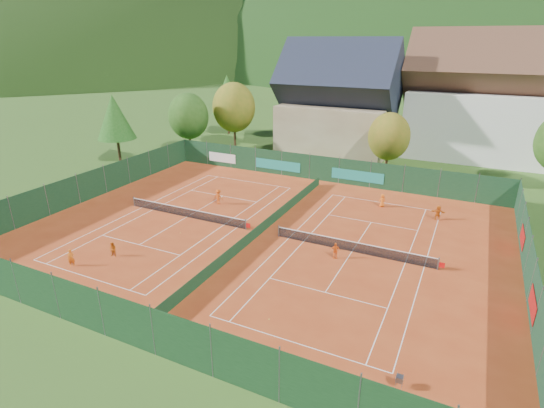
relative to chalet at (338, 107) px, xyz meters
The scene contains 30 objects.
ground 30.87m from the chalet, 84.29° to the right, with size 600.00×600.00×0.00m, color #2C5319.
clay_pad 30.87m from the chalet, 84.29° to the right, with size 40.00×32.00×0.01m, color #A53A18.
court_markings_left 31.12m from the chalet, 99.46° to the right, with size 11.03×23.83×0.00m.
court_markings_right 32.63m from the chalet, 69.86° to the right, with size 11.03×23.83×0.00m.
tennis_net_left 31.00m from the chalet, 99.17° to the right, with size 13.30×0.10×1.02m.
tennis_net_right 32.59m from the chalet, 69.60° to the right, with size 13.30×0.10×1.02m.
court_divider 30.77m from the chalet, 84.29° to the right, with size 0.03×28.80×1.00m.
fence_north 15.14m from the chalet, 79.70° to the right, with size 40.00×0.10×3.00m.
fence_south 46.38m from the chalet, 86.27° to the right, with size 40.00×0.04×3.00m.
fence_west 34.86m from the chalet, 119.54° to the right, with size 0.04×32.00×3.00m.
fence_east 38.11m from the chalet, 52.48° to the right, with size 0.09×32.00×3.00m.
chalet is the anchor object (origin of this frame).
hotel_block_a 19.94m from the chalet, 17.53° to the left, with size 21.60×11.00×17.25m.
tree_west_front 21.51m from the chalet, 152.24° to the right, with size 5.72×5.72×8.69m.
tree_west_mid 15.53m from the chalet, 165.07° to the right, with size 6.44×6.44×9.78m.
tree_west_back 21.38m from the chalet, 169.22° to the left, with size 5.60×5.60×10.00m.
tree_center 12.19m from the chalet, 41.63° to the right, with size 5.01×5.01×7.60m.
tree_west_side 30.81m from the chalet, 144.25° to the right, with size 5.04×5.04×9.00m.
mountain_backdrop 211.04m from the chalet, 81.19° to the left, with size 820.00×530.00×242.00m.
ball_hopper 46.31m from the chalet, 68.38° to the right, with size 0.34×0.34×0.80m.
loose_ball_0 33.95m from the chalet, 95.78° to the right, with size 0.07×0.07×0.07m, color #CCD833.
loose_ball_1 42.14m from the chalet, 77.60° to the right, with size 0.07×0.07×0.07m, color #CCD833.
loose_ball_2 24.73m from the chalet, 84.98° to the right, with size 0.07×0.07×0.07m, color #CCD833.
loose_ball_3 21.99m from the chalet, 95.28° to the right, with size 0.07×0.07×0.07m, color #CCD833.
player_left_near 42.25m from the chalet, 99.72° to the right, with size 0.49×0.32×1.36m, color orange.
player_left_mid 39.61m from the chalet, 97.94° to the right, with size 0.58×0.45×1.19m, color #D05F12.
player_left_far 26.73m from the chalet, 99.13° to the right, with size 1.01×0.58×1.57m, color #CF4D12.
player_right_near 33.69m from the chalet, 72.26° to the right, with size 0.76×0.32×1.30m, color orange.
player_right_far_a 23.00m from the chalet, 60.28° to the right, with size 0.66×0.43×1.35m, color orange.
player_right_far_b 26.74m from the chalet, 51.12° to the right, with size 1.31×0.42×1.41m, color #D25D12.
Camera 1 is at (15.32, -29.61, 15.76)m, focal length 28.00 mm.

